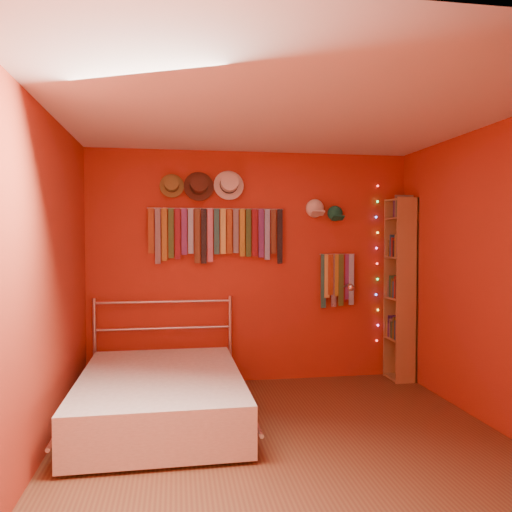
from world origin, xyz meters
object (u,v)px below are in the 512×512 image
reading_lamp (350,287)px  bookshelf (403,288)px  tie_rack (216,232)px  bed (161,396)px

reading_lamp → bookshelf: 0.63m
reading_lamp → bookshelf: bearing=2.2°
tie_rack → bed: 1.83m
reading_lamp → bed: 2.30m
tie_rack → bed: bearing=-118.5°
bookshelf → bed: bearing=-161.5°
bookshelf → reading_lamp: bearing=-177.8°
reading_lamp → bookshelf: size_ratio=0.16×
reading_lamp → bed: (-1.98, -0.85, -0.81)m
tie_rack → bookshelf: 2.14m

